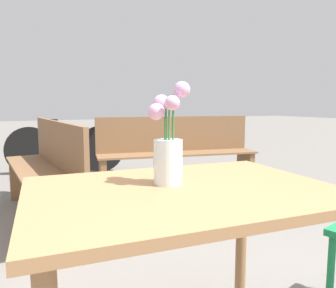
% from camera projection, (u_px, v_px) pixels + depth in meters
% --- Properties ---
extents(table_front, '(1.04, 0.79, 0.72)m').
position_uv_depth(table_front, '(183.00, 219.00, 1.08)').
color(table_front, '#9E7047').
rests_on(table_front, ground_plane).
extents(flower_vase, '(0.14, 0.14, 0.35)m').
position_uv_depth(flower_vase, '(168.00, 150.00, 1.10)').
color(flower_vase, silver).
rests_on(flower_vase, table_front).
extents(bench_middle, '(0.49, 1.73, 0.85)m').
position_uv_depth(bench_middle, '(48.00, 167.00, 2.78)').
color(bench_middle, brown).
rests_on(bench_middle, ground_plane).
extents(bench_far, '(1.84, 0.69, 0.85)m').
position_uv_depth(bench_far, '(177.00, 150.00, 3.74)').
color(bench_far, brown).
rests_on(bench_far, ground_plane).
extents(bicycle, '(1.61, 0.57, 0.78)m').
position_uv_depth(bicycle, '(66.00, 149.00, 4.70)').
color(bicycle, black).
rests_on(bicycle, ground_plane).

